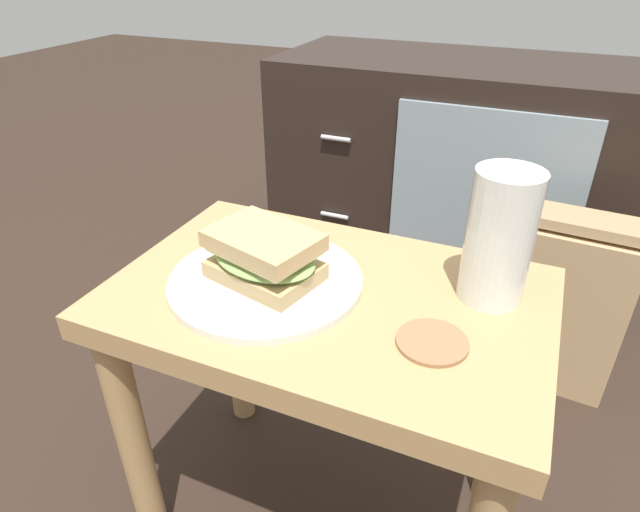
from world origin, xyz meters
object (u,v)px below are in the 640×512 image
sandwich_front (264,256)px  beer_glass (499,238)px  tv_cabinet (451,166)px  paper_bag (568,301)px  plate (266,280)px  coaster (432,342)px

sandwich_front → beer_glass: beer_glass is taller
tv_cabinet → paper_bag: bearing=-50.8°
tv_cabinet → sandwich_front: (-0.07, -0.96, 0.21)m
tv_cabinet → plate: size_ratio=3.78×
tv_cabinet → coaster: tv_cabinet is taller
sandwich_front → paper_bag: size_ratio=0.42×
coaster → tv_cabinet: bearing=99.1°
plate → coaster: size_ratio=3.11×
beer_glass → paper_bag: bearing=72.8°
plate → tv_cabinet: bearing=85.9°
sandwich_front → beer_glass: bearing=17.9°
plate → sandwich_front: 0.04m
sandwich_front → paper_bag: 0.75m
sandwich_front → coaster: (0.23, -0.03, -0.04)m
coaster → paper_bag: bearing=72.3°
tv_cabinet → plate: 0.98m
tv_cabinet → sandwich_front: size_ratio=5.78×
beer_glass → coaster: 0.15m
plate → sandwich_front: sandwich_front is taller
plate → coaster: 0.23m
tv_cabinet → paper_bag: size_ratio=2.43×
plate → coaster: (0.23, -0.03, -0.00)m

